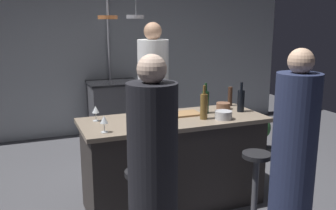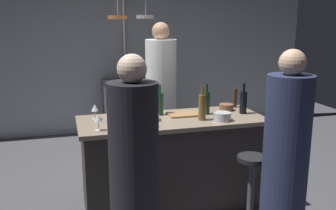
{
  "view_description": "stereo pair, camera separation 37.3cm",
  "coord_description": "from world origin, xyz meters",
  "px_view_note": "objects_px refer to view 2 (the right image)",
  "views": [
    {
      "loc": [
        -1.34,
        -3.23,
        1.83
      ],
      "look_at": [
        0.0,
        0.15,
        1.0
      ],
      "focal_mm": 39.96,
      "sensor_mm": 36.0,
      "label": 1
    },
    {
      "loc": [
        -0.99,
        -3.35,
        1.83
      ],
      "look_at": [
        0.0,
        0.15,
        1.0
      ],
      "focal_mm": 39.96,
      "sensor_mm": 36.0,
      "label": 2
    }
  ],
  "objects_px": {
    "chef": "(161,101)",
    "wine_glass_by_chef": "(95,108)",
    "cutting_board": "(184,114)",
    "wine_bottle_white": "(140,114)",
    "stove_range": "(129,108)",
    "wine_bottle_dark": "(243,102)",
    "wine_bottle_red": "(206,102)",
    "wine_glass_near_right_guest": "(98,119)",
    "guest_right": "(285,164)",
    "pepper_mill": "(235,98)",
    "bar_stool_left": "(131,205)",
    "bar_stool_right": "(251,189)",
    "guest_left": "(134,180)",
    "mixing_bowl_steel": "(222,116)",
    "mixing_bowl_ceramic": "(148,117)",
    "mixing_bowl_wooden": "(226,107)",
    "wine_bottle_amber": "(202,107)",
    "potted_plant": "(270,133)",
    "wine_bottle_green": "(160,103)"
  },
  "relations": [
    {
      "from": "wine_bottle_white",
      "to": "wine_glass_near_right_guest",
      "type": "height_order",
      "value": "wine_bottle_white"
    },
    {
      "from": "chef",
      "to": "mixing_bowl_wooden",
      "type": "distance_m",
      "value": 1.03
    },
    {
      "from": "stove_range",
      "to": "mixing_bowl_ceramic",
      "type": "relative_size",
      "value": 4.28
    },
    {
      "from": "bar_stool_left",
      "to": "mixing_bowl_steel",
      "type": "relative_size",
      "value": 4.11
    },
    {
      "from": "potted_plant",
      "to": "mixing_bowl_wooden",
      "type": "relative_size",
      "value": 3.51
    },
    {
      "from": "cutting_board",
      "to": "pepper_mill",
      "type": "distance_m",
      "value": 0.68
    },
    {
      "from": "pepper_mill",
      "to": "wine_glass_by_chef",
      "type": "bearing_deg",
      "value": -176.03
    },
    {
      "from": "bar_stool_left",
      "to": "mixing_bowl_steel",
      "type": "bearing_deg",
      "value": 23.39
    },
    {
      "from": "wine_glass_near_right_guest",
      "to": "bar_stool_right",
      "type": "bearing_deg",
      "value": -17.58
    },
    {
      "from": "wine_bottle_white",
      "to": "mixing_bowl_wooden",
      "type": "xyz_separation_m",
      "value": [
        1.0,
        0.4,
        -0.09
      ]
    },
    {
      "from": "bar_stool_left",
      "to": "stove_range",
      "type": "bearing_deg",
      "value": 80.18
    },
    {
      "from": "chef",
      "to": "wine_bottle_dark",
      "type": "relative_size",
      "value": 5.85
    },
    {
      "from": "guest_right",
      "to": "pepper_mill",
      "type": "bearing_deg",
      "value": 81.58
    },
    {
      "from": "guest_right",
      "to": "pepper_mill",
      "type": "distance_m",
      "value": 1.34
    },
    {
      "from": "chef",
      "to": "pepper_mill",
      "type": "xyz_separation_m",
      "value": [
        0.62,
        -0.81,
        0.17
      ]
    },
    {
      "from": "stove_range",
      "to": "wine_bottle_white",
      "type": "xyz_separation_m",
      "value": [
        -0.36,
        -2.68,
        0.58
      ]
    },
    {
      "from": "wine_glass_near_right_guest",
      "to": "pepper_mill",
      "type": "bearing_deg",
      "value": 18.16
    },
    {
      "from": "stove_range",
      "to": "chef",
      "type": "bearing_deg",
      "value": -82.75
    },
    {
      "from": "guest_right",
      "to": "mixing_bowl_wooden",
      "type": "distance_m",
      "value": 1.2
    },
    {
      "from": "wine_bottle_amber",
      "to": "wine_bottle_red",
      "type": "bearing_deg",
      "value": 59.38
    },
    {
      "from": "mixing_bowl_steel",
      "to": "wine_glass_near_right_guest",
      "type": "bearing_deg",
      "value": -179.23
    },
    {
      "from": "cutting_board",
      "to": "wine_bottle_dark",
      "type": "bearing_deg",
      "value": -9.26
    },
    {
      "from": "chef",
      "to": "wine_bottle_amber",
      "type": "distance_m",
      "value": 1.24
    },
    {
      "from": "wine_bottle_red",
      "to": "wine_bottle_dark",
      "type": "distance_m",
      "value": 0.38
    },
    {
      "from": "wine_bottle_white",
      "to": "guest_left",
      "type": "bearing_deg",
      "value": -104.99
    },
    {
      "from": "wine_bottle_green",
      "to": "wine_glass_by_chef",
      "type": "height_order",
      "value": "wine_bottle_green"
    },
    {
      "from": "guest_left",
      "to": "cutting_board",
      "type": "distance_m",
      "value": 1.3
    },
    {
      "from": "wine_bottle_dark",
      "to": "wine_glass_by_chef",
      "type": "bearing_deg",
      "value": 173.01
    },
    {
      "from": "stove_range",
      "to": "cutting_board",
      "type": "bearing_deg",
      "value": -86.38
    },
    {
      "from": "chef",
      "to": "guest_right",
      "type": "relative_size",
      "value": 1.11
    },
    {
      "from": "cutting_board",
      "to": "wine_bottle_white",
      "type": "distance_m",
      "value": 0.62
    },
    {
      "from": "bar_stool_left",
      "to": "bar_stool_right",
      "type": "bearing_deg",
      "value": 0.0
    },
    {
      "from": "guest_left",
      "to": "wine_bottle_green",
      "type": "xyz_separation_m",
      "value": [
        0.48,
        1.15,
        0.27
      ]
    },
    {
      "from": "bar_stool_right",
      "to": "wine_glass_near_right_guest",
      "type": "distance_m",
      "value": 1.47
    },
    {
      "from": "wine_bottle_white",
      "to": "mixing_bowl_ceramic",
      "type": "distance_m",
      "value": 0.28
    },
    {
      "from": "wine_bottle_dark",
      "to": "wine_bottle_red",
      "type": "bearing_deg",
      "value": 167.96
    },
    {
      "from": "guest_left",
      "to": "potted_plant",
      "type": "relative_size",
      "value": 3.11
    },
    {
      "from": "chef",
      "to": "wine_bottle_amber",
      "type": "xyz_separation_m",
      "value": [
        0.08,
        -1.22,
        0.19
      ]
    },
    {
      "from": "bar_stool_right",
      "to": "wine_bottle_green",
      "type": "xyz_separation_m",
      "value": [
        -0.62,
        0.79,
        0.64
      ]
    },
    {
      "from": "mixing_bowl_steel",
      "to": "mixing_bowl_ceramic",
      "type": "bearing_deg",
      "value": 163.63
    },
    {
      "from": "guest_right",
      "to": "pepper_mill",
      "type": "xyz_separation_m",
      "value": [
        0.19,
        1.3,
        0.25
      ]
    },
    {
      "from": "pepper_mill",
      "to": "wine_bottle_white",
      "type": "xyz_separation_m",
      "value": [
        -1.15,
        -0.51,
        0.02
      ]
    },
    {
      "from": "bar_stool_right",
      "to": "guest_right",
      "type": "distance_m",
      "value": 0.55
    },
    {
      "from": "chef",
      "to": "wine_glass_by_chef",
      "type": "bearing_deg",
      "value": -134.42
    },
    {
      "from": "guest_left",
      "to": "potted_plant",
      "type": "distance_m",
      "value": 3.09
    },
    {
      "from": "cutting_board",
      "to": "wine_glass_by_chef",
      "type": "bearing_deg",
      "value": 174.59
    },
    {
      "from": "chef",
      "to": "mixing_bowl_wooden",
      "type": "bearing_deg",
      "value": -62.86
    },
    {
      "from": "stove_range",
      "to": "bar_stool_left",
      "type": "relative_size",
      "value": 1.31
    },
    {
      "from": "stove_range",
      "to": "guest_right",
      "type": "xyz_separation_m",
      "value": [
        0.6,
        -3.47,
        0.31
      ]
    },
    {
      "from": "cutting_board",
      "to": "wine_bottle_dark",
      "type": "distance_m",
      "value": 0.62
    }
  ]
}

